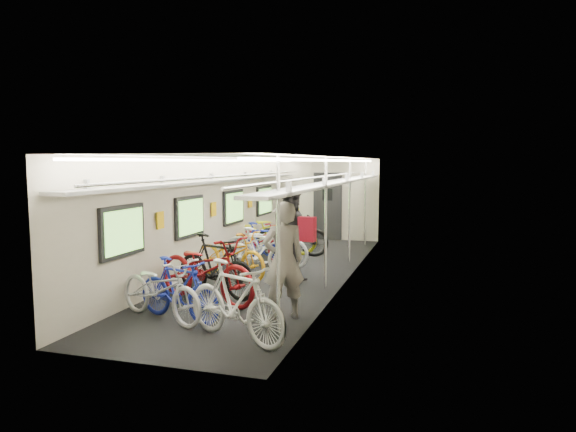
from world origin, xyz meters
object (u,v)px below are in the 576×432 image
Objects in this scene: bicycle_0 at (161,289)px; passenger_mid at (292,233)px; bicycle_1 at (178,289)px; backpack at (307,229)px; passenger_near at (283,260)px.

passenger_mid reaches higher than bicycle_0.
bicycle_1 is at bearing -54.09° from bicycle_0.
backpack is at bearing 154.51° from passenger_mid.
passenger_near is at bearing -47.24° from bicycle_0.
passenger_mid reaches higher than passenger_near.
bicycle_0 is 1.84m from passenger_near.
passenger_near is at bearing -109.48° from backpack.
passenger_near is at bearing -51.99° from bicycle_1.
bicycle_1 is at bearing 116.75° from passenger_mid.
bicycle_0 is at bearing 112.78° from passenger_mid.
backpack is at bearing -147.96° from passenger_near.
bicycle_1 is (0.25, 0.06, -0.00)m from bicycle_0.
bicycle_1 is 4.07× the size of backpack.
passenger_near reaches higher than backpack.
bicycle_0 is 2.36m from backpack.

